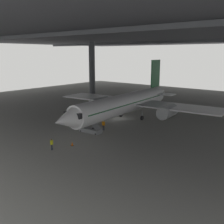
# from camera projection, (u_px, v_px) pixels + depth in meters

# --- Properties ---
(ground_plane) EXTENTS (110.00, 110.00, 0.00)m
(ground_plane) POSITION_uv_depth(u_px,v_px,m) (120.00, 119.00, 53.98)
(ground_plane) COLOR gray
(hangar_structure) EXTENTS (121.00, 99.00, 17.69)m
(hangar_structure) POSITION_uv_depth(u_px,v_px,m) (157.00, 35.00, 60.81)
(hangar_structure) COLOR #4C4F54
(hangar_structure) RESTS_ON ground_plane
(airplane_main) EXTENTS (35.52, 36.72, 11.48)m
(airplane_main) POSITION_uv_depth(u_px,v_px,m) (126.00, 103.00, 51.64)
(airplane_main) COLOR white
(airplane_main) RESTS_ON ground_plane
(boarding_stairs) EXTENTS (4.30, 1.79, 4.66)m
(boarding_stairs) POSITION_uv_depth(u_px,v_px,m) (90.00, 128.00, 44.40)
(boarding_stairs) COLOR slate
(boarding_stairs) RESTS_ON ground_plane
(crew_worker_near_nose) EXTENTS (0.32, 0.53, 1.59)m
(crew_worker_near_nose) POSITION_uv_depth(u_px,v_px,m) (52.00, 144.00, 36.17)
(crew_worker_near_nose) COLOR #232838
(crew_worker_near_nose) RESTS_ON ground_plane
(crew_worker_by_stairs) EXTENTS (0.52, 0.33, 1.76)m
(crew_worker_by_stairs) POSITION_uv_depth(u_px,v_px,m) (103.00, 125.00, 45.45)
(crew_worker_by_stairs) COLOR #232838
(crew_worker_by_stairs) RESTS_ON ground_plane
(traffic_cone_orange) EXTENTS (0.36, 0.36, 0.60)m
(traffic_cone_orange) POSITION_uv_depth(u_px,v_px,m) (72.00, 144.00, 37.98)
(traffic_cone_orange) COLOR black
(traffic_cone_orange) RESTS_ON ground_plane
(baggage_tug) EXTENTS (1.50, 2.32, 0.90)m
(baggage_tug) POSITION_uv_depth(u_px,v_px,m) (119.00, 110.00, 59.41)
(baggage_tug) COLOR yellow
(baggage_tug) RESTS_ON ground_plane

